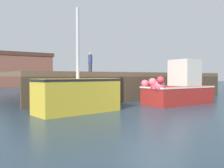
% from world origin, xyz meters
% --- Properties ---
extents(ground, '(120.00, 160.00, 0.10)m').
position_xyz_m(ground, '(0.00, 0.00, -0.05)').
color(ground, '#283D4C').
extents(pier, '(14.23, 8.76, 1.67)m').
position_xyz_m(pier, '(2.43, 6.88, 1.41)').
color(pier, brown).
rests_on(pier, ground).
extents(fishing_boat_near_left, '(3.54, 1.72, 4.08)m').
position_xyz_m(fishing_boat_near_left, '(-3.01, 1.04, 0.72)').
color(fishing_boat_near_left, gold).
rests_on(fishing_boat_near_left, ground).
extents(fishing_boat_near_right, '(3.96, 1.65, 2.30)m').
position_xyz_m(fishing_boat_near_right, '(2.61, 0.84, 0.79)').
color(fishing_boat_near_right, maroon).
rests_on(fishing_boat_near_right, ground).
extents(rowboat, '(2.06, 1.36, 0.35)m').
position_xyz_m(rowboat, '(3.92, 1.68, 0.15)').
color(rowboat, silver).
rests_on(rowboat, ground).
extents(dockworker, '(0.34, 0.34, 1.70)m').
position_xyz_m(dockworker, '(2.16, 9.53, 2.52)').
color(dockworker, '#2D3342').
rests_on(dockworker, pier).
extents(warehouse, '(10.38, 4.38, 4.73)m').
position_xyz_m(warehouse, '(0.04, 28.10, 2.38)').
color(warehouse, brown).
rests_on(warehouse, ground).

